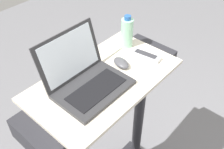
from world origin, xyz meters
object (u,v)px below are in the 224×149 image
object	(u,v)px
laptop	(86,78)
water_bottle	(127,32)
computer_mouse	(121,63)
tv_remote	(146,55)

from	to	relation	value
laptop	water_bottle	xyz separation A→B (m)	(0.38, 0.07, 0.04)
computer_mouse	tv_remote	world-z (taller)	computer_mouse
computer_mouse	water_bottle	distance (m)	0.19
computer_mouse	water_bottle	world-z (taller)	water_bottle
water_bottle	laptop	bearing A→B (deg)	-169.87
computer_mouse	tv_remote	size ratio (longest dim) A/B	0.61
tv_remote	computer_mouse	bearing A→B (deg)	160.06
laptop	computer_mouse	size ratio (longest dim) A/B	3.36
computer_mouse	tv_remote	xyz separation A→B (m)	(0.14, -0.05, -0.01)
computer_mouse	water_bottle	size ratio (longest dim) A/B	0.54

